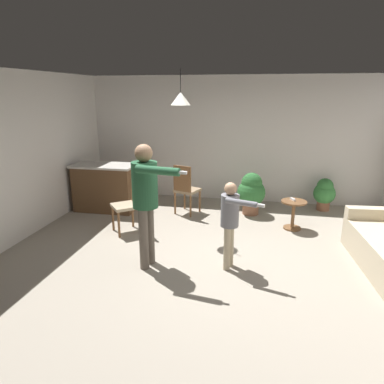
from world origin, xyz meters
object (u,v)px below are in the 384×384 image
at_px(potted_plant_by_wall, 324,193).
at_px(spare_remote_on_table, 293,199).
at_px(person_adult, 146,193).
at_px(potted_plant_corner, 251,192).
at_px(kitchen_counter, 106,187).
at_px(side_table_by_couch, 293,211).
at_px(dining_chair_by_counter, 129,201).
at_px(dining_chair_near_wall, 185,188).
at_px(person_child, 230,216).

height_order(potted_plant_by_wall, spare_remote_on_table, potted_plant_by_wall).
bearing_deg(spare_remote_on_table, person_adult, -137.92).
relative_size(potted_plant_corner, spare_remote_on_table, 6.46).
relative_size(kitchen_counter, side_table_by_couch, 2.42).
distance_m(kitchen_counter, spare_remote_on_table, 3.68).
relative_size(side_table_by_couch, dining_chair_by_counter, 0.52).
xyz_separation_m(person_adult, dining_chair_by_counter, (-0.71, 1.14, -0.52)).
distance_m(side_table_by_couch, dining_chair_near_wall, 2.08).
bearing_deg(dining_chair_by_counter, side_table_by_couch, -115.64).
distance_m(person_child, spare_remote_on_table, 1.95).
bearing_deg(dining_chair_near_wall, spare_remote_on_table, 9.41).
distance_m(side_table_by_couch, potted_plant_by_wall, 1.38).
xyz_separation_m(person_child, potted_plant_corner, (0.20, 2.32, -0.30)).
relative_size(kitchen_counter, potted_plant_by_wall, 1.88).
bearing_deg(side_table_by_couch, dining_chair_near_wall, 169.24).
bearing_deg(dining_chair_near_wall, potted_plant_by_wall, 35.88).
bearing_deg(spare_remote_on_table, kitchen_counter, 175.39).
bearing_deg(person_adult, potted_plant_corner, 160.94).
xyz_separation_m(potted_plant_corner, spare_remote_on_table, (0.74, -0.62, 0.08)).
height_order(person_adult, dining_chair_near_wall, person_adult).
bearing_deg(potted_plant_corner, person_adult, -117.89).
relative_size(side_table_by_couch, person_child, 0.43).
xyz_separation_m(dining_chair_near_wall, potted_plant_corner, (1.27, 0.27, -0.08)).
height_order(side_table_by_couch, potted_plant_corner, potted_plant_corner).
xyz_separation_m(dining_chair_by_counter, dining_chair_near_wall, (0.75, 1.07, 0.00)).
height_order(person_child, dining_chair_near_wall, person_child).
bearing_deg(dining_chair_by_counter, kitchen_counter, 2.59).
relative_size(potted_plant_corner, potted_plant_by_wall, 1.26).
relative_size(potted_plant_by_wall, spare_remote_on_table, 5.15).
bearing_deg(person_adult, potted_plant_by_wall, 146.25).
bearing_deg(dining_chair_near_wall, person_adult, -71.69).
distance_m(person_adult, dining_chair_near_wall, 2.27).
bearing_deg(potted_plant_by_wall, dining_chair_by_counter, -151.65).
xyz_separation_m(side_table_by_couch, dining_chair_near_wall, (-2.03, 0.39, 0.22)).
xyz_separation_m(person_adult, spare_remote_on_table, (2.05, 1.85, -0.53)).
distance_m(kitchen_counter, potted_plant_by_wall, 4.47).
distance_m(person_child, potted_plant_by_wall, 3.32).
xyz_separation_m(person_adult, person_child, (1.11, 0.16, -0.31)).
bearing_deg(person_child, potted_plant_corner, -168.14).
bearing_deg(kitchen_counter, dining_chair_near_wall, 1.98).
distance_m(person_adult, dining_chair_by_counter, 1.44).
height_order(potted_plant_corner, potted_plant_by_wall, potted_plant_corner).
bearing_deg(potted_plant_by_wall, potted_plant_corner, -159.75).
bearing_deg(kitchen_counter, potted_plant_corner, 6.39).
xyz_separation_m(kitchen_counter, spare_remote_on_table, (3.67, -0.30, 0.06)).
height_order(potted_plant_corner, spare_remote_on_table, potted_plant_corner).
xyz_separation_m(person_child, potted_plant_by_wall, (1.66, 2.85, -0.39)).
relative_size(side_table_by_couch, dining_chair_near_wall, 0.52).
bearing_deg(side_table_by_couch, potted_plant_corner, 139.31).
height_order(dining_chair_near_wall, potted_plant_by_wall, dining_chair_near_wall).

